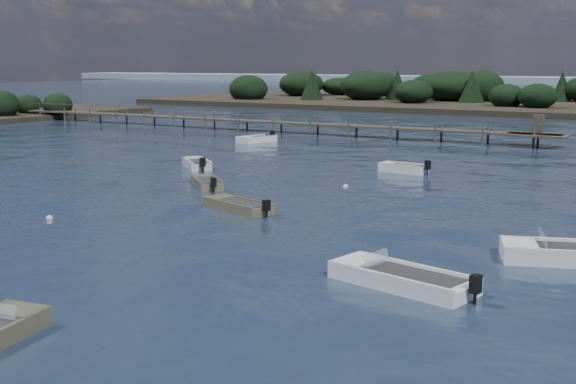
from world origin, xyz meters
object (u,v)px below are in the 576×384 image
Objects in this scene: dinghy_mid_white_a at (401,281)px; dinghy_extra_b at (207,185)px; dinghy_mid_white_b at (574,257)px; tender_far_grey at (197,166)px; tender_far_white at (403,170)px; dinghy_mid_grey at (238,208)px; dinghy_extra_a at (256,140)px; jetty at (277,122)px.

dinghy_mid_white_a reaches higher than dinghy_extra_b.
tender_far_grey is (-25.91, 11.67, -0.01)m from dinghy_mid_white_b.
dinghy_extra_b is 13.32m from tender_far_white.
dinghy_mid_grey is 0.76× the size of dinghy_mid_white_b.
dinghy_mid_grey is at bearing -98.28° from tender_far_white.
dinghy_extra_b is 23.62m from dinghy_extra_a.
tender_far_white is 0.87× the size of dinghy_extra_a.
tender_far_grey is (5.30, -15.52, 0.02)m from dinghy_extra_a.
tender_far_grey is (-5.11, 5.68, 0.03)m from dinghy_extra_b.
tender_far_grey is (-21.68, 17.44, 0.02)m from dinghy_mid_white_a.
dinghy_extra_b is at bearing 139.08° from dinghy_mid_grey.
dinghy_extra_a is 1.17× the size of tender_far_grey.
dinghy_mid_white_a is at bearing -32.42° from dinghy_mid_grey.
dinghy_mid_grey is 1.03× the size of dinghy_extra_a.
dinghy_mid_white_b is 1.06× the size of dinghy_mid_white_a.
tender_far_grey reaches higher than tender_far_white.
dinghy_extra_b is (-20.81, 5.99, -0.03)m from dinghy_mid_white_b.
dinghy_extra_a reaches higher than dinghy_mid_grey.
dinghy_mid_white_b reaches higher than dinghy_mid_white_a.
tender_far_grey is at bearing 141.19° from dinghy_mid_white_a.
dinghy_mid_white_b is 0.08× the size of jetty.
dinghy_mid_white_b is 21.47m from tender_far_white.
tender_far_grey is at bearing 135.40° from dinghy_mid_grey.
tender_far_grey is (-10.45, 10.31, 0.03)m from dinghy_mid_grey.
dinghy_mid_white_a is 27.82m from tender_far_grey.
dinghy_mid_white_b is (15.46, -1.36, 0.04)m from dinghy_mid_grey.
dinghy_mid_grey is 0.06× the size of jetty.
tender_far_grey reaches higher than dinghy_mid_grey.
dinghy_extra_b is 0.95× the size of tender_far_grey.
tender_far_grey is 26.00m from jetty.
dinghy_extra_b is 0.05× the size of jetty.
tender_far_white is (7.61, 10.94, 0.03)m from dinghy_extra_b.
dinghy_extra_a is (-18.02, 10.26, -0.01)m from tender_far_white.
dinghy_extra_b is 7.64m from tender_far_grey.
dinghy_mid_white_b is at bearing -24.24° from tender_far_grey.
dinghy_extra_b is at bearing -63.84° from dinghy_extra_a.
dinghy_mid_white_b is 1.36× the size of dinghy_extra_a.
dinghy_mid_white_a is 24.40m from tender_far_white.
dinghy_mid_grey is at bearing -58.62° from dinghy_extra_a.
dinghy_mid_white_b reaches higher than dinghy_mid_grey.
jetty is at bearing 133.69° from dinghy_mid_white_b.
dinghy_mid_grey is 14.68m from tender_far_grey.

